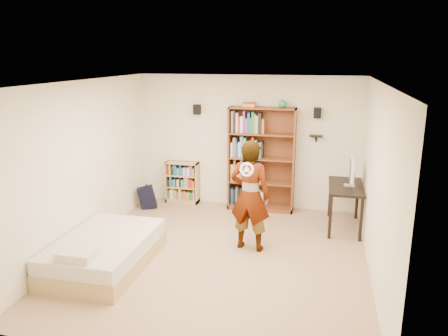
# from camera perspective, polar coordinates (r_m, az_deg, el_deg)

# --- Properties ---
(ground) EXTENTS (4.50, 5.00, 0.01)m
(ground) POSITION_cam_1_polar(r_m,az_deg,el_deg) (7.02, -0.54, -11.43)
(ground) COLOR tan
(ground) RESTS_ON ground
(room_shell) EXTENTS (4.52, 5.02, 2.71)m
(room_shell) POSITION_cam_1_polar(r_m,az_deg,el_deg) (6.45, -0.57, 2.79)
(room_shell) COLOR white
(room_shell) RESTS_ON ground
(crown_molding) EXTENTS (4.50, 5.00, 0.06)m
(crown_molding) POSITION_cam_1_polar(r_m,az_deg,el_deg) (6.32, -0.60, 10.88)
(crown_molding) COLOR silver
(crown_molding) RESTS_ON room_shell
(speaker_left) EXTENTS (0.14, 0.12, 0.20)m
(speaker_left) POSITION_cam_1_polar(r_m,az_deg,el_deg) (8.97, -3.54, 7.64)
(speaker_left) COLOR black
(speaker_left) RESTS_ON room_shell
(speaker_right) EXTENTS (0.14, 0.12, 0.20)m
(speaker_right) POSITION_cam_1_polar(r_m,az_deg,el_deg) (8.60, 12.10, 7.05)
(speaker_right) COLOR black
(speaker_right) RESTS_ON room_shell
(wall_shelf) EXTENTS (0.25, 0.16, 0.02)m
(wall_shelf) POSITION_cam_1_polar(r_m,az_deg,el_deg) (8.68, 11.95, 4.12)
(wall_shelf) COLOR black
(wall_shelf) RESTS_ON room_shell
(tall_bookshelf) EXTENTS (1.32, 0.38, 2.09)m
(tall_bookshelf) POSITION_cam_1_polar(r_m,az_deg,el_deg) (8.76, 4.91, 1.10)
(tall_bookshelf) COLOR brown
(tall_bookshelf) RESTS_ON ground
(low_bookshelf) EXTENTS (0.70, 0.26, 0.88)m
(low_bookshelf) POSITION_cam_1_polar(r_m,az_deg,el_deg) (9.35, -5.46, -1.88)
(low_bookshelf) COLOR tan
(low_bookshelf) RESTS_ON ground
(computer_desk) EXTENTS (0.59, 1.19, 0.81)m
(computer_desk) POSITION_cam_1_polar(r_m,az_deg,el_deg) (8.24, 15.46, -4.91)
(computer_desk) COLOR black
(computer_desk) RESTS_ON ground
(imac) EXTENTS (0.13, 0.52, 0.52)m
(imac) POSITION_cam_1_polar(r_m,az_deg,el_deg) (8.03, 16.17, -0.49)
(imac) COLOR white
(imac) RESTS_ON computer_desk
(daybed) EXTENTS (1.24, 1.91, 0.56)m
(daybed) POSITION_cam_1_polar(r_m,az_deg,el_deg) (6.86, -15.35, -10.05)
(daybed) COLOR beige
(daybed) RESTS_ON ground
(person) EXTENTS (0.71, 0.52, 1.80)m
(person) POSITION_cam_1_polar(r_m,az_deg,el_deg) (6.97, 3.42, -3.64)
(person) COLOR black
(person) RESTS_ON ground
(wii_wheel) EXTENTS (0.22, 0.08, 0.22)m
(wii_wheel) POSITION_cam_1_polar(r_m,az_deg,el_deg) (6.51, 2.99, -0.21)
(wii_wheel) COLOR white
(wii_wheel) RESTS_ON person
(navy_bag) EXTENTS (0.41, 0.34, 0.48)m
(navy_bag) POSITION_cam_1_polar(r_m,az_deg,el_deg) (9.13, -10.02, -3.76)
(navy_bag) COLOR black
(navy_bag) RESTS_ON ground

